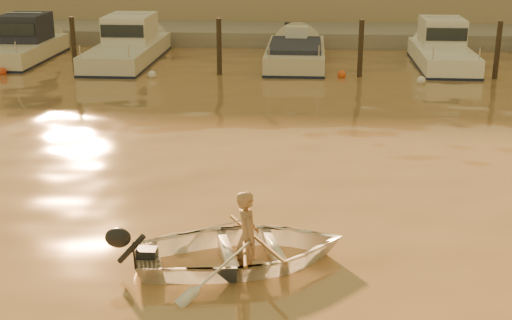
# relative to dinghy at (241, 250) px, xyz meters

# --- Properties ---
(ground_plane) EXTENTS (160.00, 160.00, 0.00)m
(ground_plane) POSITION_rel_dinghy_xyz_m (-2.05, 1.11, -0.23)
(ground_plane) COLOR olive
(ground_plane) RESTS_ON ground
(dinghy) EXTENTS (3.93, 3.28, 0.70)m
(dinghy) POSITION_rel_dinghy_xyz_m (0.00, 0.00, 0.00)
(dinghy) COLOR white
(dinghy) RESTS_ON ground_plane
(person) EXTENTS (0.51, 0.64, 1.52)m
(person) POSITION_rel_dinghy_xyz_m (0.10, 0.03, 0.23)
(person) COLOR #A07650
(person) RESTS_ON dinghy
(outboard_motor) EXTENTS (0.98, 0.64, 0.70)m
(outboard_motor) POSITION_rel_dinghy_xyz_m (-1.44, -0.43, 0.05)
(outboard_motor) COLOR black
(outboard_motor) RESTS_ON dinghy
(oar_port) EXTENTS (1.06, 1.87, 0.13)m
(oar_port) POSITION_rel_dinghy_xyz_m (0.24, 0.07, 0.19)
(oar_port) COLOR brown
(oar_port) RESTS_ON dinghy
(oar_starboard) EXTENTS (0.30, 2.09, 0.13)m
(oar_starboard) POSITION_rel_dinghy_xyz_m (0.05, 0.01, 0.19)
(oar_starboard) COLOR brown
(oar_starboard) RESTS_ON dinghy
(moored_boat_1) EXTENTS (2.01, 6.06, 1.75)m
(moored_boat_1) POSITION_rel_dinghy_xyz_m (-10.39, 17.11, 0.39)
(moored_boat_1) COLOR beige
(moored_boat_1) RESTS_ON ground_plane
(moored_boat_2) EXTENTS (2.17, 7.30, 1.75)m
(moored_boat_2) POSITION_rel_dinghy_xyz_m (-6.17, 17.11, 0.39)
(moored_boat_2) COLOR beige
(moored_boat_2) RESTS_ON ground_plane
(moored_boat_3) EXTENTS (2.18, 6.24, 0.95)m
(moored_boat_3) POSITION_rel_dinghy_xyz_m (0.42, 17.11, -0.01)
(moored_boat_3) COLOR beige
(moored_boat_3) RESTS_ON ground_plane
(moored_boat_4) EXTENTS (1.95, 6.12, 1.75)m
(moored_boat_4) POSITION_rel_dinghy_xyz_m (5.99, 17.11, 0.39)
(moored_boat_4) COLOR white
(moored_boat_4) RESTS_ON ground_plane
(piling_1) EXTENTS (0.18, 0.18, 2.20)m
(piling_1) POSITION_rel_dinghy_xyz_m (-7.55, 14.91, 0.67)
(piling_1) COLOR #2D2319
(piling_1) RESTS_ON ground_plane
(piling_2) EXTENTS (0.18, 0.18, 2.20)m
(piling_2) POSITION_rel_dinghy_xyz_m (-2.25, 14.91, 0.67)
(piling_2) COLOR #2D2319
(piling_2) RESTS_ON ground_plane
(piling_3) EXTENTS (0.18, 0.18, 2.20)m
(piling_3) POSITION_rel_dinghy_xyz_m (2.75, 14.91, 0.67)
(piling_3) COLOR #2D2319
(piling_3) RESTS_ON ground_plane
(piling_4) EXTENTS (0.18, 0.18, 2.20)m
(piling_4) POSITION_rel_dinghy_xyz_m (7.45, 14.91, 0.67)
(piling_4) COLOR #2D2319
(piling_4) RESTS_ON ground_plane
(fender_b) EXTENTS (0.30, 0.30, 0.30)m
(fender_b) POSITION_rel_dinghy_xyz_m (-10.04, 14.29, -0.13)
(fender_b) COLOR red
(fender_b) RESTS_ON ground_plane
(fender_c) EXTENTS (0.30, 0.30, 0.30)m
(fender_c) POSITION_rel_dinghy_xyz_m (-4.55, 14.15, -0.13)
(fender_c) COLOR silver
(fender_c) RESTS_ON ground_plane
(fender_d) EXTENTS (0.30, 0.30, 0.30)m
(fender_d) POSITION_rel_dinghy_xyz_m (2.12, 14.76, -0.13)
(fender_d) COLOR #E3541A
(fender_d) RESTS_ON ground_plane
(fender_e) EXTENTS (0.30, 0.30, 0.30)m
(fender_e) POSITION_rel_dinghy_xyz_m (4.77, 13.92, -0.13)
(fender_e) COLOR silver
(fender_e) RESTS_ON ground_plane
(quay) EXTENTS (52.00, 4.00, 1.00)m
(quay) POSITION_rel_dinghy_xyz_m (-2.05, 22.61, -0.08)
(quay) COLOR gray
(quay) RESTS_ON ground_plane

